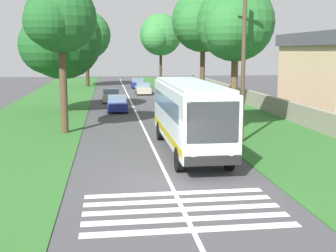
{
  "coord_description": "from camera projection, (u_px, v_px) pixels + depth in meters",
  "views": [
    {
      "loc": [
        -17.73,
        2.47,
        5.35
      ],
      "look_at": [
        4.58,
        -0.54,
        1.6
      ],
      "focal_mm": 48.17,
      "sensor_mm": 36.0,
      "label": 1
    }
  ],
  "objects": [
    {
      "name": "ground",
      "position": [
        170.0,
        183.0,
        18.54
      ],
      "size": [
        160.0,
        160.0,
        0.0
      ],
      "primitive_type": "plane",
      "color": "#424244"
    },
    {
      "name": "grass_verge_left",
      "position": [
        27.0,
        127.0,
        32.12
      ],
      "size": [
        120.0,
        8.0,
        0.04
      ],
      "primitive_type": "cube",
      "color": "#2D6628",
      "rests_on": "ground"
    },
    {
      "name": "grass_verge_right",
      "position": [
        249.0,
        122.0,
        34.28
      ],
      "size": [
        120.0,
        8.0,
        0.04
      ],
      "primitive_type": "cube",
      "color": "#2D6628",
      "rests_on": "ground"
    },
    {
      "name": "centre_line",
      "position": [
        142.0,
        124.0,
        33.2
      ],
      "size": [
        110.0,
        0.16,
        0.01
      ],
      "primitive_type": "cube",
      "color": "silver",
      "rests_on": "ground"
    },
    {
      "name": "coach_bus",
      "position": [
        189.0,
        112.0,
        23.9
      ],
      "size": [
        11.16,
        2.62,
        3.73
      ],
      "color": "silver",
      "rests_on": "ground"
    },
    {
      "name": "zebra_crossing",
      "position": [
        183.0,
        209.0,
        15.4
      ],
      "size": [
        4.05,
        6.8,
        0.01
      ],
      "color": "silver",
      "rests_on": "ground"
    },
    {
      "name": "trailing_car_0",
      "position": [
        117.0,
        104.0,
        40.55
      ],
      "size": [
        4.3,
        1.78,
        1.43
      ],
      "color": "navy",
      "rests_on": "ground"
    },
    {
      "name": "trailing_car_1",
      "position": [
        111.0,
        96.0,
        48.03
      ],
      "size": [
        4.3,
        1.78,
        1.43
      ],
      "color": "#B7A893",
      "rests_on": "ground"
    },
    {
      "name": "trailing_car_2",
      "position": [
        143.0,
        89.0,
        56.67
      ],
      "size": [
        4.3,
        1.78,
        1.43
      ],
      "color": "#B7A893",
      "rests_on": "ground"
    },
    {
      "name": "trailing_car_3",
      "position": [
        138.0,
        83.0,
        66.22
      ],
      "size": [
        4.3,
        1.78,
        1.43
      ],
      "color": "navy",
      "rests_on": "ground"
    },
    {
      "name": "roadside_tree_left_0",
      "position": [
        85.0,
        37.0,
        67.72
      ],
      "size": [
        9.0,
        7.23,
        11.29
      ],
      "color": "#3D2D1E",
      "rests_on": "grass_verge_left"
    },
    {
      "name": "roadside_tree_left_1",
      "position": [
        59.0,
        20.0,
        28.42
      ],
      "size": [
        5.31,
        4.51,
        9.67
      ],
      "color": "#4C3826",
      "rests_on": "grass_verge_left"
    },
    {
      "name": "roadside_tree_left_2",
      "position": [
        59.0,
        42.0,
        38.95
      ],
      "size": [
        8.25,
        6.89,
        9.75
      ],
      "color": "brown",
      "rests_on": "grass_verge_left"
    },
    {
      "name": "roadside_tree_right_0",
      "position": [
        233.0,
        25.0,
        29.33
      ],
      "size": [
        6.14,
        5.06,
        9.68
      ],
      "color": "brown",
      "rests_on": "grass_verge_right"
    },
    {
      "name": "roadside_tree_right_1",
      "position": [
        201.0,
        23.0,
        39.68
      ],
      "size": [
        6.93,
        5.55,
        10.75
      ],
      "color": "#4C3826",
      "rests_on": "grass_verge_right"
    },
    {
      "name": "roadside_tree_right_2",
      "position": [
        160.0,
        36.0,
        67.32
      ],
      "size": [
        7.18,
        6.23,
        10.85
      ],
      "color": "#3D2D1E",
      "rests_on": "grass_verge_right"
    },
    {
      "name": "utility_pole",
      "position": [
        243.0,
        64.0,
        25.89
      ],
      "size": [
        0.24,
        1.4,
        8.91
      ],
      "color": "#473828",
      "rests_on": "grass_verge_right"
    },
    {
      "name": "roadside_wall",
      "position": [
        269.0,
        104.0,
        39.49
      ],
      "size": [
        70.0,
        0.4,
        1.44
      ],
      "primitive_type": "cube",
      "color": "gray",
      "rests_on": "grass_verge_right"
    }
  ]
}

